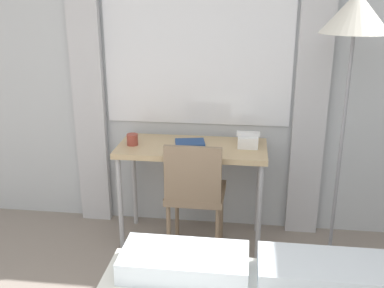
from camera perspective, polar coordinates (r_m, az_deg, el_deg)
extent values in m
cube|color=silver|center=(3.40, 0.99, 10.93)|extent=(5.76, 0.05, 2.70)
cube|color=white|center=(3.34, 0.68, 15.10)|extent=(1.40, 0.01, 1.50)
cube|color=silver|center=(3.53, -13.29, 9.91)|extent=(0.24, 0.06, 2.60)
cube|color=silver|center=(3.34, 15.22, 9.28)|extent=(0.24, 0.06, 2.60)
cube|color=tan|center=(3.23, 0.02, -0.56)|extent=(1.07, 0.49, 0.04)
cylinder|color=#B2B2B7|center=(3.29, -9.08, -7.67)|extent=(0.04, 0.04, 0.73)
cylinder|color=#B2B2B7|center=(3.17, 8.52, -8.70)|extent=(0.04, 0.04, 0.73)
cylinder|color=#B2B2B7|center=(3.64, -7.32, -4.87)|extent=(0.04, 0.04, 0.73)
cylinder|color=#B2B2B7|center=(3.54, 8.44, -5.67)|extent=(0.04, 0.04, 0.73)
cube|color=#8C7259|center=(3.20, 0.53, -6.22)|extent=(0.41, 0.41, 0.05)
cube|color=#8C7259|center=(2.95, 0.08, -3.86)|extent=(0.38, 0.04, 0.38)
cylinder|color=#8C7259|center=(3.19, -2.98, -11.27)|extent=(0.03, 0.03, 0.44)
cylinder|color=#8C7259|center=(3.15, 3.23, -11.70)|extent=(0.03, 0.03, 0.44)
cylinder|color=#8C7259|center=(3.48, -1.92, -8.51)|extent=(0.03, 0.03, 0.44)
cylinder|color=#8C7259|center=(3.45, 3.73, -8.86)|extent=(0.03, 0.03, 0.44)
cube|color=silver|center=(2.38, -0.96, -14.80)|extent=(0.65, 0.32, 0.12)
cube|color=silver|center=(2.40, 16.43, -15.40)|extent=(0.65, 0.32, 0.12)
cylinder|color=#4C4C51|center=(3.46, 16.95, -13.52)|extent=(0.25, 0.25, 0.03)
cylinder|color=gray|center=(3.12, 18.31, -1.14)|extent=(0.02, 0.02, 1.55)
cone|color=silver|center=(2.95, 20.13, 15.45)|extent=(0.42, 0.42, 0.25)
cube|color=white|center=(3.22, 7.12, 0.41)|extent=(0.14, 0.16, 0.08)
cube|color=white|center=(3.21, 7.16, 1.30)|extent=(0.16, 0.06, 0.02)
cube|color=navy|center=(3.24, -0.27, 0.14)|extent=(0.24, 0.20, 0.02)
cube|color=white|center=(3.24, -0.27, 0.22)|extent=(0.22, 0.18, 0.01)
cylinder|color=#993F33|center=(3.25, -7.58, 0.57)|extent=(0.08, 0.08, 0.08)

